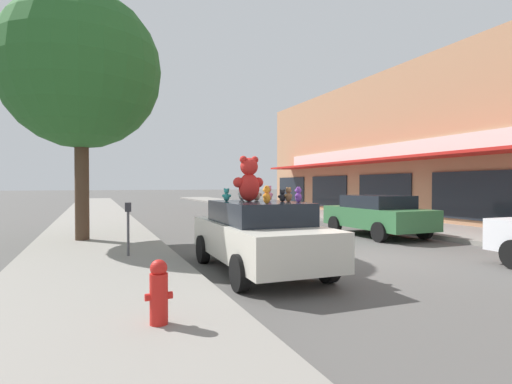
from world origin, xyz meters
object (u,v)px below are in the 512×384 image
teddy_bear_brown (288,195)px  teddy_bear_black (282,196)px  teddy_bear_pink (268,194)px  street_tree (81,70)px  teddy_bear_green (249,194)px  teddy_bear_orange (267,195)px  parked_car_far_center (377,214)px  teddy_bear_giant (249,180)px  teddy_bear_cream (257,193)px  plush_art_car (258,234)px  teddy_bear_teal (227,195)px  fire_hydrant (159,292)px  parking_meter (128,222)px  teddy_bear_purple (298,195)px  teddy_bear_white (242,192)px

teddy_bear_brown → teddy_bear_black: teddy_bear_brown is taller
teddy_bear_pink → street_tree: street_tree is taller
teddy_bear_pink → teddy_bear_green: bearing=-85.1°
teddy_bear_orange → teddy_bear_brown: size_ratio=1.12×
street_tree → parked_car_far_center: bearing=-10.3°
teddy_bear_black → parked_car_far_center: 7.05m
teddy_bear_giant → teddy_bear_cream: 0.46m
teddy_bear_orange → teddy_bear_brown: teddy_bear_orange is taller
plush_art_car → teddy_bear_giant: (-0.12, 0.24, 1.16)m
teddy_bear_black → teddy_bear_teal: bearing=-9.8°
teddy_bear_orange → street_tree: street_tree is taller
teddy_bear_teal → fire_hydrant: 4.02m
teddy_bear_brown → teddy_bear_cream: teddy_bear_cream is taller
plush_art_car → teddy_bear_green: teddy_bear_green is taller
teddy_bear_brown → teddy_bear_black: bearing=-31.3°
teddy_bear_brown → teddy_bear_teal: size_ratio=1.09×
teddy_bear_pink → parking_meter: teddy_bear_pink is taller
parked_car_far_center → teddy_bear_brown: bearing=-144.1°
teddy_bear_purple → teddy_bear_green: 1.47m
teddy_bear_purple → teddy_bear_teal: teddy_bear_purple is taller
teddy_bear_cream → teddy_bear_brown: bearing=143.2°
teddy_bear_cream → teddy_bear_pink: (0.15, -0.31, -0.00)m
teddy_bear_orange → teddy_bear_white: bearing=-143.0°
teddy_bear_cream → parked_car_far_center: size_ratio=0.08×
teddy_bear_orange → parked_car_far_center: teddy_bear_orange is taller
teddy_bear_purple → parked_car_far_center: size_ratio=0.08×
street_tree → teddy_bear_pink: bearing=-54.6°
teddy_bear_orange → street_tree: (-3.36, 6.45, 3.68)m
teddy_bear_purple → parked_car_far_center: bearing=175.0°
teddy_bear_brown → parked_car_far_center: teddy_bear_brown is taller
teddy_bear_brown → teddy_bear_green: size_ratio=0.98×
teddy_bear_black → teddy_bear_green: 1.06m
plush_art_car → teddy_bear_purple: size_ratio=13.73×
plush_art_car → fire_hydrant: size_ratio=5.53×
teddy_bear_white → teddy_bear_black: (0.48, -1.14, -0.05)m
parked_car_far_center → street_tree: street_tree is taller
teddy_bear_pink → parked_car_far_center: teddy_bear_pink is taller
teddy_bear_pink → teddy_bear_green: size_ratio=1.08×
teddy_bear_pink → teddy_bear_cream: bearing=-79.4°
teddy_bear_white → teddy_bear_giant: bearing=148.4°
teddy_bear_orange → teddy_bear_black: (0.65, 0.65, -0.04)m
teddy_bear_giant → teddy_bear_pink: (0.41, -0.10, -0.31)m
teddy_bear_green → parked_car_far_center: teddy_bear_green is taller
teddy_bear_white → plush_art_car: bearing=158.0°
teddy_bear_purple → plush_art_car: bearing=-87.2°
plush_art_car → teddy_bear_orange: (-0.20, -0.88, 0.86)m
teddy_bear_giant → teddy_bear_pink: size_ratio=2.88×
teddy_bear_orange → street_tree: 8.15m
teddy_bear_pink → parking_meter: (-2.76, 2.02, -0.69)m
plush_art_car → teddy_bear_green: bearing=85.7°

